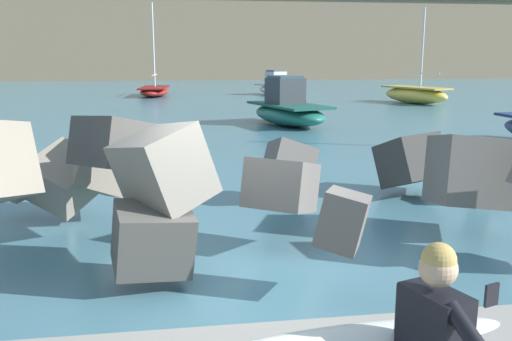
{
  "coord_description": "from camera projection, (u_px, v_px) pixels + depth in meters",
  "views": [
    {
      "loc": [
        -0.89,
        -7.1,
        2.99
      ],
      "look_at": [
        0.25,
        0.5,
        1.4
      ],
      "focal_mm": 38.64,
      "sensor_mm": 36.0,
      "label": 1
    }
  ],
  "objects": [
    {
      "name": "boat_near_right",
      "position": [
        288.0,
        110.0,
        24.41
      ],
      "size": [
        3.53,
        5.35,
        2.17
      ],
      "color": "#1E6656",
      "rests_on": "ground"
    },
    {
      "name": "boat_near_centre",
      "position": [
        415.0,
        94.0,
        35.73
      ],
      "size": [
        3.5,
        5.51,
        6.01
      ],
      "color": "#EAC64C",
      "rests_on": "ground"
    },
    {
      "name": "breakwater_jetty",
      "position": [
        233.0,
        169.0,
        9.29
      ],
      "size": [
        31.44,
        6.4,
        2.89
      ],
      "color": "#605B56",
      "rests_on": "ground"
    },
    {
      "name": "boat_mid_centre",
      "position": [
        278.0,
        87.0,
        43.52
      ],
      "size": [
        3.74,
        4.57,
        1.95
      ],
      "color": "white",
      "rests_on": "ground"
    },
    {
      "name": "boat_near_left",
      "position": [
        154.0,
        91.0,
        42.37
      ],
      "size": [
        2.58,
        5.76,
        7.0
      ],
      "color": "maroon",
      "rests_on": "ground"
    },
    {
      "name": "headland_bluff",
      "position": [
        254.0,
        38.0,
        86.53
      ],
      "size": [
        99.42,
        33.28,
        11.63
      ],
      "color": "#847056",
      "rests_on": "ground"
    },
    {
      "name": "ground_plane",
      "position": [
        243.0,
        277.0,
        7.61
      ],
      "size": [
        400.0,
        400.0,
        0.0
      ],
      "primitive_type": "plane",
      "color": "#42707F"
    }
  ]
}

